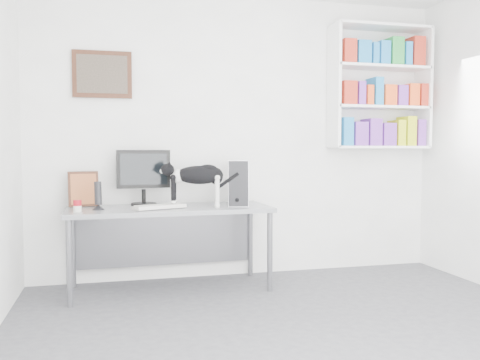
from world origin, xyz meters
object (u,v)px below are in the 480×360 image
Objects in this scene: monitor at (144,177)px; soup_can at (77,206)px; keyboard at (159,207)px; cat at (197,185)px; bookshelf at (380,87)px; desk at (170,248)px; speaker at (98,195)px; leaning_print at (84,188)px; pc_tower at (238,182)px.

soup_can is (-0.55, -0.36, -0.21)m from monitor.
monitor is 1.16× the size of keyboard.
cat is (0.33, 0.04, 0.17)m from keyboard.
desk is at bearing -173.57° from bookshelf.
cat is at bearing -8.02° from speaker.
keyboard is 0.66m from soup_can.
keyboard is 0.38m from cat.
desk is 0.77m from speaker.
bookshelf reaches higher than soup_can.
leaning_print is at bearing 131.78° from keyboard.
keyboard is 0.72× the size of cat.
cat is at bearing -149.19° from pc_tower.
desk is at bearing -2.24° from speaker.
pc_tower is at bearing -2.13° from speaker.
soup_can is (-0.76, -0.16, 0.41)m from desk.
monitor reaches higher than leaning_print.
cat reaches higher than desk.
leaning_print is (-0.63, 0.33, 0.14)m from keyboard.
desk is 3.43× the size of monitor.
leaning_print is at bearing 172.19° from monitor.
bookshelf is 2.53m from keyboard.
cat is at bearing -25.39° from leaning_print.
bookshelf reaches higher than desk.
leaning_print is at bearing -173.33° from pc_tower.
keyboard is (-0.10, -0.10, 0.38)m from desk.
leaning_print is 3.37× the size of soup_can.
bookshelf is 2.62m from desk.
pc_tower is 0.42m from cat.
monitor reaches higher than pc_tower.
leaning_print is (-2.87, -0.02, -0.96)m from bookshelf.
leaning_print reaches higher than speaker.
monitor is at bearing -11.62° from leaning_print.
desk is at bearing -25.94° from leaning_print.
desk is 0.92m from leaning_print.
desk is 5.43× the size of leaning_print.
keyboard is at bearing 5.13° from soup_can.
leaning_print is 1.00m from cat.
bookshelf is 3.87× the size of leaning_print.
desk is at bearing -160.87° from pc_tower.
leaning_print is (-1.36, 0.16, -0.04)m from pc_tower.
soup_can is at bearing -154.01° from speaker.
monitor is 0.53m from leaning_print.
keyboard is at bearing -153.77° from pc_tower.
soup_can reaches higher than keyboard.
bookshelf is 3.06× the size of pc_tower.
cat is (0.44, -0.26, -0.07)m from monitor.
speaker is (-0.50, 0.05, 0.11)m from keyboard.
keyboard is 1.80× the size of speaker.
speaker is at bearing -176.12° from desk.
desk is 0.68m from monitor.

